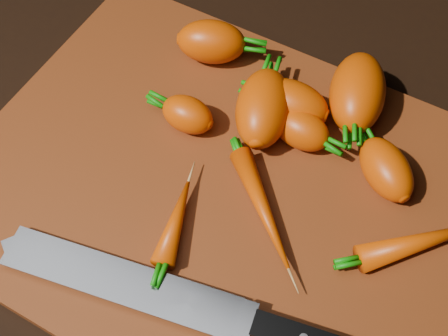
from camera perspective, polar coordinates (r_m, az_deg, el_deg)
The scene contains 13 objects.
ground at distance 0.63m, azimuth -0.44°, elevation -2.37°, with size 2.00×2.00×0.01m, color black.
cutting_board at distance 0.62m, azimuth -0.45°, elevation -1.86°, with size 0.50×0.40×0.01m, color #5F280E.
carrot_0 at distance 0.70m, azimuth -1.15°, elevation 11.46°, with size 0.08×0.05×0.05m, color #D54705.
carrot_1 at distance 0.64m, azimuth -3.36°, elevation 4.91°, with size 0.06×0.04×0.04m, color #D54705.
carrot_2 at distance 0.66m, azimuth 12.10°, elevation 6.77°, with size 0.10×0.06×0.06m, color #D54705.
carrot_3 at distance 0.64m, azimuth 3.62°, elevation 5.50°, with size 0.10×0.06×0.06m, color #D54705.
carrot_4 at distance 0.65m, azimuth 6.17°, elevation 5.86°, with size 0.08×0.05×0.05m, color #D54705.
carrot_5 at distance 0.63m, azimuth 7.05°, elevation 3.57°, with size 0.06×0.04×0.04m, color #D54705.
carrot_6 at distance 0.62m, azimuth 14.60°, elevation -0.11°, with size 0.07×0.04×0.04m, color #D54705.
carrot_7 at distance 0.60m, azimuth 17.71°, elevation -6.40°, with size 0.13×0.03×0.03m, color #D54705.
carrot_8 at distance 0.59m, azimuth 3.59°, elevation -3.68°, with size 0.13×0.02×0.02m, color #D54705.
carrot_9 at distance 0.59m, azimuth -4.43°, elevation -4.92°, with size 0.09×0.02×0.02m, color #D54705.
knife at distance 0.56m, azimuth -7.45°, elevation -10.86°, with size 0.36×0.10×0.02m.
Camera 1 is at (0.16, -0.27, 0.54)m, focal length 50.00 mm.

